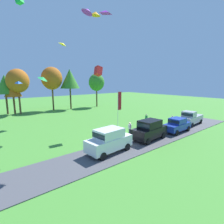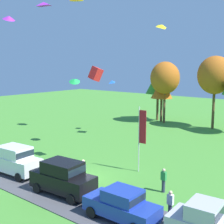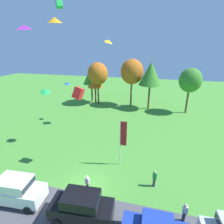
{
  "view_description": "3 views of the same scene",
  "coord_description": "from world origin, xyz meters",
  "px_view_note": "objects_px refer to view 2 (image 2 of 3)",
  "views": [
    {
      "loc": [
        -14.89,
        -15.11,
        6.77
      ],
      "look_at": [
        0.76,
        3.82,
        2.35
      ],
      "focal_mm": 28.0,
      "sensor_mm": 36.0,
      "label": 1
    },
    {
      "loc": [
        16.09,
        -16.45,
        8.9
      ],
      "look_at": [
        0.11,
        3.15,
        4.9
      ],
      "focal_mm": 50.0,
      "sensor_mm": 36.0,
      "label": 2
    },
    {
      "loc": [
        5.24,
        -11.58,
        12.17
      ],
      "look_at": [
        0.87,
        5.69,
        5.45
      ],
      "focal_mm": 28.0,
      "sensor_mm": 36.0,
      "label": 3
    }
  ],
  "objects_px": {
    "person_on_lawn": "(170,204)",
    "flag_banner": "(141,131)",
    "kite_box_high_right": "(96,74)",
    "tree_right_of_center": "(158,82)",
    "person_watching_sky": "(83,170)",
    "tree_far_left": "(215,75)",
    "kite_diamond_trailing_tail": "(112,82)",
    "kite_diamond_high_left": "(162,26)",
    "tree_left_of_center": "(165,78)",
    "car_suv_far_end": "(15,159)",
    "kite_delta_low_drifter": "(9,18)",
    "person_beside_suv": "(164,180)",
    "kite_delta_mid_center": "(75,80)",
    "car_suv_mid_row": "(63,176)",
    "tree_lone_near": "(162,88)",
    "car_sedan_near_entrance": "(122,204)",
    "kite_diamond_over_trees": "(44,4)"
  },
  "relations": [
    {
      "from": "person_on_lawn",
      "to": "flag_banner",
      "type": "bearing_deg",
      "value": 136.2
    },
    {
      "from": "kite_box_high_right",
      "to": "tree_right_of_center",
      "type": "bearing_deg",
      "value": 107.73
    },
    {
      "from": "person_watching_sky",
      "to": "tree_far_left",
      "type": "height_order",
      "value": "tree_far_left"
    },
    {
      "from": "tree_right_of_center",
      "to": "kite_diamond_trailing_tail",
      "type": "height_order",
      "value": "tree_right_of_center"
    },
    {
      "from": "kite_diamond_high_left",
      "to": "tree_left_of_center",
      "type": "bearing_deg",
      "value": 117.19
    },
    {
      "from": "car_suv_far_end",
      "to": "kite_delta_low_drifter",
      "type": "bearing_deg",
      "value": 143.62
    },
    {
      "from": "tree_left_of_center",
      "to": "kite_box_high_right",
      "type": "height_order",
      "value": "tree_left_of_center"
    },
    {
      "from": "person_watching_sky",
      "to": "tree_right_of_center",
      "type": "height_order",
      "value": "tree_right_of_center"
    },
    {
      "from": "person_beside_suv",
      "to": "kite_box_high_right",
      "type": "distance_m",
      "value": 10.62
    },
    {
      "from": "tree_left_of_center",
      "to": "kite_delta_mid_center",
      "type": "height_order",
      "value": "tree_left_of_center"
    },
    {
      "from": "tree_right_of_center",
      "to": "kite_delta_low_drifter",
      "type": "height_order",
      "value": "kite_delta_low_drifter"
    },
    {
      "from": "kite_diamond_high_left",
      "to": "tree_right_of_center",
      "type": "bearing_deg",
      "value": 121.93
    },
    {
      "from": "person_on_lawn",
      "to": "person_beside_suv",
      "type": "distance_m",
      "value": 3.76
    },
    {
      "from": "car_suv_mid_row",
      "to": "person_on_lawn",
      "type": "xyz_separation_m",
      "value": [
        7.29,
        1.61,
        -0.42
      ]
    },
    {
      "from": "person_watching_sky",
      "to": "tree_lone_near",
      "type": "height_order",
      "value": "tree_lone_near"
    },
    {
      "from": "car_sedan_near_entrance",
      "to": "kite_delta_mid_center",
      "type": "bearing_deg",
      "value": 144.58
    },
    {
      "from": "kite_delta_low_drifter",
      "to": "person_beside_suv",
      "type": "bearing_deg",
      "value": 15.76
    },
    {
      "from": "person_on_lawn",
      "to": "kite_delta_low_drifter",
      "type": "distance_m",
      "value": 18.59
    },
    {
      "from": "kite_diamond_trailing_tail",
      "to": "kite_box_high_right",
      "type": "bearing_deg",
      "value": -56.83
    },
    {
      "from": "car_suv_mid_row",
      "to": "person_beside_suv",
      "type": "relative_size",
      "value": 2.77
    },
    {
      "from": "person_beside_suv",
      "to": "kite_diamond_over_trees",
      "type": "bearing_deg",
      "value": -166.56
    },
    {
      "from": "car_sedan_near_entrance",
      "to": "flag_banner",
      "type": "distance_m",
      "value": 8.62
    },
    {
      "from": "car_suv_far_end",
      "to": "flag_banner",
      "type": "xyz_separation_m",
      "value": [
        7.45,
        6.92,
        2.15
      ]
    },
    {
      "from": "flag_banner",
      "to": "person_beside_suv",
      "type": "bearing_deg",
      "value": -34.49
    },
    {
      "from": "car_sedan_near_entrance",
      "to": "person_on_lawn",
      "type": "bearing_deg",
      "value": 44.48
    },
    {
      "from": "kite_diamond_trailing_tail",
      "to": "car_sedan_near_entrance",
      "type": "bearing_deg",
      "value": -49.31
    },
    {
      "from": "car_suv_far_end",
      "to": "kite_box_high_right",
      "type": "xyz_separation_m",
      "value": [
        3.21,
        6.17,
        6.68
      ]
    },
    {
      "from": "person_watching_sky",
      "to": "person_on_lawn",
      "type": "bearing_deg",
      "value": -7.04
    },
    {
      "from": "tree_right_of_center",
      "to": "person_beside_suv",
      "type": "bearing_deg",
      "value": -58.11
    },
    {
      "from": "person_on_lawn",
      "to": "tree_right_of_center",
      "type": "distance_m",
      "value": 32.23
    },
    {
      "from": "tree_right_of_center",
      "to": "tree_left_of_center",
      "type": "relative_size",
      "value": 0.87
    },
    {
      "from": "person_watching_sky",
      "to": "tree_left_of_center",
      "type": "xyz_separation_m",
      "value": [
        -7.06,
        24.41,
        5.81
      ]
    },
    {
      "from": "kite_box_high_right",
      "to": "car_suv_far_end",
      "type": "bearing_deg",
      "value": -117.48
    },
    {
      "from": "kite_box_high_right",
      "to": "person_watching_sky",
      "type": "bearing_deg",
      "value": -61.46
    },
    {
      "from": "flag_banner",
      "to": "kite_diamond_over_trees",
      "type": "relative_size",
      "value": 5.31
    },
    {
      "from": "car_suv_far_end",
      "to": "person_beside_suv",
      "type": "height_order",
      "value": "car_suv_far_end"
    },
    {
      "from": "tree_far_left",
      "to": "kite_diamond_trailing_tail",
      "type": "xyz_separation_m",
      "value": [
        -9.15,
        -10.69,
        -0.71
      ]
    },
    {
      "from": "kite_delta_mid_center",
      "to": "kite_diamond_over_trees",
      "type": "bearing_deg",
      "value": -59.9
    },
    {
      "from": "kite_diamond_over_trees",
      "to": "tree_right_of_center",
      "type": "bearing_deg",
      "value": 101.54
    },
    {
      "from": "person_watching_sky",
      "to": "kite_delta_mid_center",
      "type": "bearing_deg",
      "value": 138.93
    },
    {
      "from": "tree_right_of_center",
      "to": "kite_delta_mid_center",
      "type": "height_order",
      "value": "tree_right_of_center"
    },
    {
      "from": "person_watching_sky",
      "to": "kite_diamond_high_left",
      "type": "xyz_separation_m",
      "value": [
        -1.79,
        14.15,
        11.95
      ]
    },
    {
      "from": "car_sedan_near_entrance",
      "to": "tree_right_of_center",
      "type": "distance_m",
      "value": 32.9
    },
    {
      "from": "tree_left_of_center",
      "to": "flag_banner",
      "type": "height_order",
      "value": "tree_left_of_center"
    },
    {
      "from": "person_beside_suv",
      "to": "tree_lone_near",
      "type": "bearing_deg",
      "value": 120.7
    },
    {
      "from": "car_suv_mid_row",
      "to": "kite_diamond_trailing_tail",
      "type": "height_order",
      "value": "kite_diamond_trailing_tail"
    },
    {
      "from": "person_beside_suv",
      "to": "tree_lone_near",
      "type": "height_order",
      "value": "tree_lone_near"
    },
    {
      "from": "person_on_lawn",
      "to": "tree_left_of_center",
      "type": "relative_size",
      "value": 0.19
    },
    {
      "from": "kite_box_high_right",
      "to": "tree_left_of_center",
      "type": "bearing_deg",
      "value": 103.68
    },
    {
      "from": "person_watching_sky",
      "to": "tree_lone_near",
      "type": "relative_size",
      "value": 0.25
    }
  ]
}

